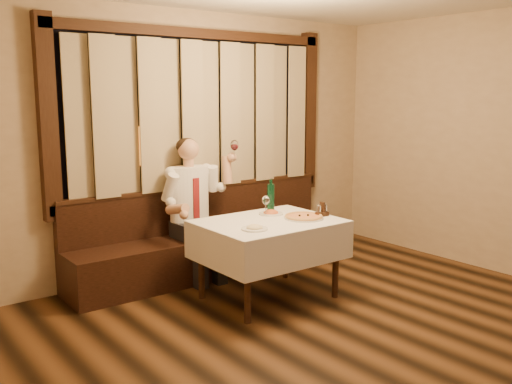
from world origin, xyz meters
TOP-DOWN VIEW (x-y plane):
  - room at (-0.00, 0.97)m, footprint 5.01×6.01m
  - banquette at (0.00, 2.72)m, footprint 3.20×0.61m
  - dining_table at (0.00, 1.70)m, footprint 1.27×0.97m
  - pizza at (0.32, 1.57)m, footprint 0.38×0.38m
  - pasta_red at (0.19, 1.90)m, footprint 0.24×0.24m
  - pasta_cream at (-0.32, 1.50)m, footprint 0.23×0.23m
  - green_bottle at (0.30, 2.05)m, footprint 0.07×0.07m
  - table_wine_glass at (0.11, 1.88)m, footprint 0.07×0.07m
  - cruet_caddy at (0.53, 1.54)m, footprint 0.13×0.07m
  - seated_man at (-0.25, 2.63)m, footprint 0.83×0.62m

SIDE VIEW (x-z plane):
  - banquette at x=0.00m, z-range -0.16..0.78m
  - dining_table at x=0.00m, z-range 0.27..1.03m
  - pizza at x=0.32m, z-range 0.75..0.79m
  - pasta_cream at x=-0.32m, z-range 0.75..0.83m
  - pasta_red at x=0.19m, z-range 0.75..0.83m
  - cruet_caddy at x=0.53m, z-range 0.74..0.88m
  - seated_man at x=-0.25m, z-range 0.11..1.59m
  - green_bottle at x=0.30m, z-range 0.73..1.07m
  - table_wine_glass at x=0.11m, z-range 0.80..1.00m
  - room at x=0.00m, z-range 0.09..2.91m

